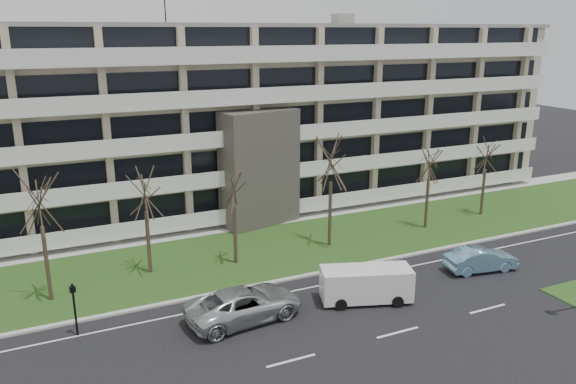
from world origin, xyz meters
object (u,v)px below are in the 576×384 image
silver_pickup (244,304)px  blue_sedan (481,259)px  white_van (367,282)px  pedestrian_signal (74,303)px

silver_pickup → blue_sedan: bearing=-97.8°
blue_sedan → white_van: size_ratio=0.86×
white_van → pedestrian_signal: (-15.25, 2.93, 0.62)m
pedestrian_signal → white_van: bearing=-24.3°
silver_pickup → pedestrian_signal: (-8.20, 2.00, 0.92)m
silver_pickup → white_van: (7.05, -0.94, 0.31)m
blue_sedan → pedestrian_signal: bearing=93.6°
blue_sedan → pedestrian_signal: 24.23m
silver_pickup → blue_sedan: silver_pickup is taller
silver_pickup → pedestrian_signal: 8.49m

